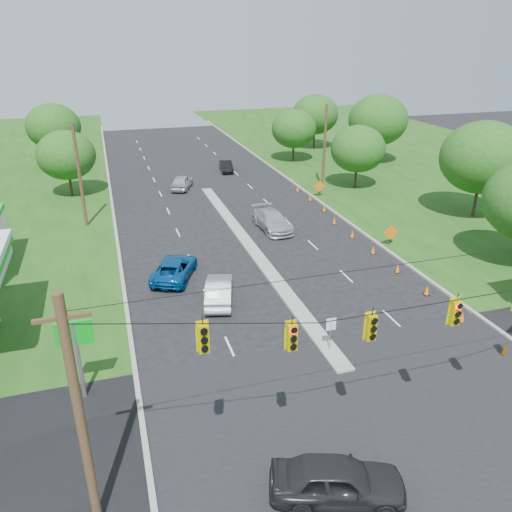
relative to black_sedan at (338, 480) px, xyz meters
name	(u,v)px	position (x,y,z in m)	size (l,w,h in m)	color
ground	(388,428)	(3.65, 2.52, -0.84)	(160.00, 160.00, 0.00)	black
cross_street	(388,428)	(3.65, 2.52, -0.84)	(160.00, 14.00, 0.02)	black
curb_left	(115,223)	(-6.45, 32.52, -0.84)	(0.25, 110.00, 0.16)	gray
curb_right	(321,203)	(13.75, 32.52, -0.84)	(0.25, 110.00, 0.16)	gray
median	(250,248)	(3.65, 23.52, -0.84)	(1.00, 34.00, 0.18)	gray
median_sign	(331,328)	(3.65, 8.52, 0.63)	(0.55, 0.06, 2.05)	gray
signal_span	(415,344)	(3.60, 1.52, 4.14)	(25.60, 0.32, 9.00)	#422D1C
utility_pole_far_left	(80,177)	(-8.85, 32.52, 3.66)	(0.28, 0.28, 9.00)	#422D1C
utility_pole_far_right	(324,148)	(16.15, 37.52, 3.66)	(0.28, 0.28, 9.00)	#422D1C
cone_0	(505,349)	(12.41, 5.52, -0.49)	(0.32, 0.32, 0.70)	orange
cone_1	(462,316)	(12.41, 9.02, -0.49)	(0.32, 0.32, 0.70)	orange
cone_2	(427,290)	(12.41, 12.52, -0.49)	(0.32, 0.32, 0.70)	orange
cone_3	(398,268)	(12.41, 16.02, -0.49)	(0.32, 0.32, 0.70)	orange
cone_4	(373,250)	(12.41, 19.52, -0.49)	(0.32, 0.32, 0.70)	orange
cone_5	(352,234)	(12.41, 23.02, -0.49)	(0.32, 0.32, 0.70)	orange
cone_6	(334,220)	(12.41, 26.52, -0.49)	(0.32, 0.32, 0.70)	orange
cone_7	(324,208)	(13.01, 30.02, -0.49)	(0.32, 0.32, 0.70)	orange
cone_8	(310,198)	(13.01, 33.52, -0.49)	(0.32, 0.32, 0.70)	orange
cone_9	(298,189)	(13.01, 37.02, -0.49)	(0.32, 0.32, 0.70)	orange
work_sign_1	(391,233)	(14.45, 20.52, 0.26)	(1.27, 0.58, 1.37)	black
work_sign_2	(320,187)	(14.45, 34.52, 0.26)	(1.27, 0.58, 1.37)	black
tree_5	(66,155)	(-10.35, 42.52, 3.50)	(5.88, 5.88, 6.86)	black
tree_6	(53,127)	(-12.35, 57.52, 4.12)	(6.72, 6.72, 7.84)	black
tree_8	(483,158)	(25.65, 24.52, 4.74)	(7.56, 7.56, 8.82)	black
tree_9	(358,149)	(19.65, 36.52, 3.50)	(5.88, 5.88, 6.86)	black
tree_10	(378,120)	(27.65, 46.52, 4.74)	(7.56, 7.56, 8.82)	black
tree_11	(315,115)	(23.65, 57.52, 4.12)	(6.72, 6.72, 7.84)	black
tree_12	(294,129)	(17.65, 50.52, 3.50)	(5.88, 5.88, 6.86)	black
black_sedan	(338,480)	(0.00, 0.00, 0.00)	(1.97, 4.91, 1.67)	#242424
white_sedan	(219,290)	(-0.72, 15.68, -0.07)	(1.61, 4.62, 1.52)	silver
blue_pickup	(174,268)	(-2.91, 19.88, -0.12)	(2.36, 5.12, 1.42)	#064389
silver_car_far	(272,220)	(6.66, 26.94, -0.03)	(2.26, 5.56, 1.61)	#9A9FAB
silver_car_oncoming	(182,182)	(1.21, 41.81, -0.07)	(1.81, 4.49, 1.53)	#A6A6A6
dark_car_receding	(226,166)	(7.73, 47.94, -0.17)	(1.41, 4.03, 1.33)	black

